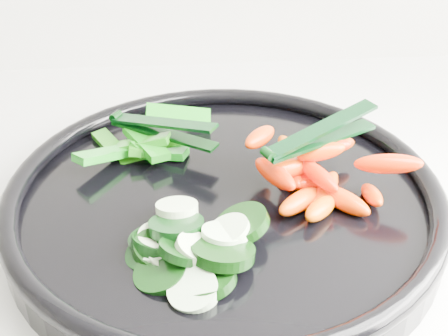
{
  "coord_description": "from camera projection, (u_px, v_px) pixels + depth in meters",
  "views": [
    {
      "loc": [
        0.56,
        1.23,
        1.27
      ],
      "look_at": [
        0.59,
        1.66,
        0.99
      ],
      "focal_mm": 50.0,
      "sensor_mm": 36.0,
      "label": 1
    }
  ],
  "objects": [
    {
      "name": "veggie_tray",
      "position": [
        224.0,
        202.0,
        0.54
      ],
      "size": [
        0.42,
        0.42,
        0.04
      ],
      "color": "black",
      "rests_on": "counter"
    },
    {
      "name": "cucumber_pile",
      "position": [
        185.0,
        248.0,
        0.47
      ],
      "size": [
        0.12,
        0.12,
        0.04
      ],
      "color": "black",
      "rests_on": "veggie_tray"
    },
    {
      "name": "carrot_pile",
      "position": [
        313.0,
        172.0,
        0.53
      ],
      "size": [
        0.15,
        0.14,
        0.05
      ],
      "color": "#FB3800",
      "rests_on": "veggie_tray"
    },
    {
      "name": "pepper_pile",
      "position": [
        147.0,
        142.0,
        0.59
      ],
      "size": [
        0.13,
        0.11,
        0.04
      ],
      "color": "#1E6D0A",
      "rests_on": "veggie_tray"
    },
    {
      "name": "tong_carrot",
      "position": [
        318.0,
        136.0,
        0.52
      ],
      "size": [
        0.11,
        0.06,
        0.02
      ],
      "color": "black",
      "rests_on": "carrot_pile"
    },
    {
      "name": "tong_pepper",
      "position": [
        160.0,
        127.0,
        0.58
      ],
      "size": [
        0.1,
        0.07,
        0.02
      ],
      "color": "black",
      "rests_on": "pepper_pile"
    }
  ]
}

